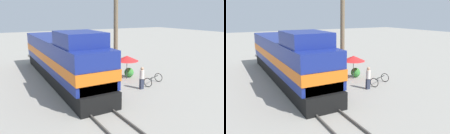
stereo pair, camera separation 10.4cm
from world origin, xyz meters
The scene contains 10 objects.
ground_plane centered at (0.00, 0.00, 0.00)m, with size 120.00×120.00×0.00m, color gray.
rail_near centered at (-0.72, 0.00, 0.07)m, with size 0.08×33.89×0.15m, color #4C4742.
rail_far centered at (0.72, 0.00, 0.07)m, with size 0.08×33.89×0.15m, color #4C4742.
locomotive centered at (0.00, 3.37, 1.93)m, with size 2.88×16.07×4.49m.
utility_pole centered at (5.29, 3.34, 4.33)m, with size 1.80×0.41×8.54m.
vendor_umbrella centered at (5.06, 1.01, 1.86)m, with size 2.00×2.00×2.09m.
billboard_sign centered at (4.13, 5.61, 2.73)m, with size 2.05×0.12×3.64m.
shrub_cluster centered at (5.59, 1.44, 0.43)m, with size 0.85×0.85×0.85m, color #388C38.
person_bystander centered at (4.60, -1.78, 0.94)m, with size 0.34×0.34×1.73m.
bicycle centered at (6.14, -1.30, 0.38)m, with size 1.97×1.36×0.73m.
Camera 1 is at (-5.14, -14.51, 5.60)m, focal length 35.00 mm.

